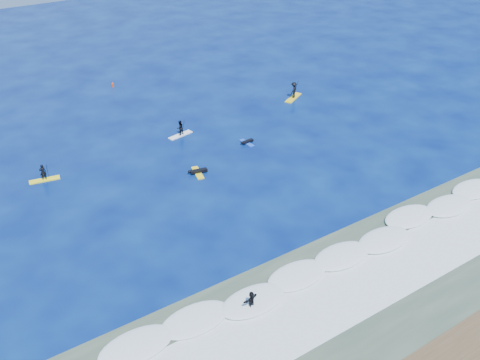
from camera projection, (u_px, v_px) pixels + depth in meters
ground at (252, 198)px, 45.93m from camera, size 160.00×160.00×0.00m
shallow_water at (369, 294)px, 35.97m from camera, size 90.00×13.00×0.01m
breaking_wave at (330, 262)px, 38.82m from camera, size 40.00×6.00×0.30m
whitewater at (359, 286)px, 36.68m from camera, size 34.00×5.00×0.02m
sup_paddler_left at (44, 175)px, 48.16m from camera, size 2.75×1.16×1.88m
sup_paddler_center at (180, 129)px, 55.74m from camera, size 2.85×1.21×1.94m
sup_paddler_right at (294, 91)px, 64.16m from camera, size 3.32×2.34×2.34m
prone_paddler_near at (198, 172)px, 49.45m from camera, size 1.84×2.39×0.48m
prone_paddler_far at (247, 142)px, 54.53m from camera, size 1.53×1.95×0.40m
wave_surfer at (251, 301)px, 34.34m from camera, size 1.97×0.88×1.38m
marker_buoy at (113, 85)px, 67.57m from camera, size 0.28×0.28×0.67m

